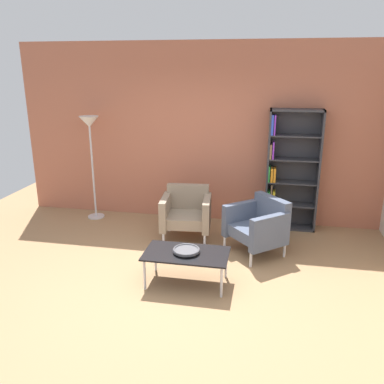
{
  "coord_description": "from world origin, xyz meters",
  "views": [
    {
      "loc": [
        0.98,
        -4.01,
        2.49
      ],
      "look_at": [
        0.04,
        0.84,
        0.95
      ],
      "focal_mm": 37.45,
      "sensor_mm": 36.0,
      "label": 1
    }
  ],
  "objects_px": {
    "coffee_table_low": "(186,255)",
    "floor_lamp_torchiere": "(90,134)",
    "decorative_bowl": "(186,250)",
    "armchair_near_window": "(187,212)",
    "bookshelf_tall": "(289,172)",
    "armchair_corner_red": "(259,225)"
  },
  "relations": [
    {
      "from": "decorative_bowl",
      "to": "armchair_near_window",
      "type": "relative_size",
      "value": 0.41
    },
    {
      "from": "floor_lamp_torchiere",
      "to": "armchair_near_window",
      "type": "bearing_deg",
      "value": -17.86
    },
    {
      "from": "bookshelf_tall",
      "to": "coffee_table_low",
      "type": "distance_m",
      "value": 2.46
    },
    {
      "from": "decorative_bowl",
      "to": "armchair_near_window",
      "type": "height_order",
      "value": "armchair_near_window"
    },
    {
      "from": "coffee_table_low",
      "to": "armchair_near_window",
      "type": "height_order",
      "value": "armchair_near_window"
    },
    {
      "from": "armchair_corner_red",
      "to": "armchair_near_window",
      "type": "distance_m",
      "value": 1.13
    },
    {
      "from": "floor_lamp_torchiere",
      "to": "coffee_table_low",
      "type": "bearing_deg",
      "value": -43.35
    },
    {
      "from": "coffee_table_low",
      "to": "decorative_bowl",
      "type": "height_order",
      "value": "decorative_bowl"
    },
    {
      "from": "bookshelf_tall",
      "to": "decorative_bowl",
      "type": "distance_m",
      "value": 2.45
    },
    {
      "from": "floor_lamp_torchiere",
      "to": "armchair_corner_red",
      "type": "bearing_deg",
      "value": -17.2
    },
    {
      "from": "bookshelf_tall",
      "to": "floor_lamp_torchiere",
      "type": "height_order",
      "value": "bookshelf_tall"
    },
    {
      "from": "decorative_bowl",
      "to": "coffee_table_low",
      "type": "bearing_deg",
      "value": -108.43
    },
    {
      "from": "coffee_table_low",
      "to": "armchair_near_window",
      "type": "relative_size",
      "value": 1.28
    },
    {
      "from": "coffee_table_low",
      "to": "bookshelf_tall",
      "type": "bearing_deg",
      "value": 59.45
    },
    {
      "from": "armchair_corner_red",
      "to": "armchair_near_window",
      "type": "bearing_deg",
      "value": -147.16
    },
    {
      "from": "bookshelf_tall",
      "to": "armchair_near_window",
      "type": "height_order",
      "value": "bookshelf_tall"
    },
    {
      "from": "bookshelf_tall",
      "to": "coffee_table_low",
      "type": "relative_size",
      "value": 1.9
    },
    {
      "from": "decorative_bowl",
      "to": "armchair_near_window",
      "type": "distance_m",
      "value": 1.36
    },
    {
      "from": "coffee_table_low",
      "to": "floor_lamp_torchiere",
      "type": "height_order",
      "value": "floor_lamp_torchiere"
    },
    {
      "from": "decorative_bowl",
      "to": "armchair_corner_red",
      "type": "distance_m",
      "value": 1.3
    },
    {
      "from": "coffee_table_low",
      "to": "armchair_corner_red",
      "type": "relative_size",
      "value": 1.05
    },
    {
      "from": "coffee_table_low",
      "to": "armchair_near_window",
      "type": "distance_m",
      "value": 1.36
    }
  ]
}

